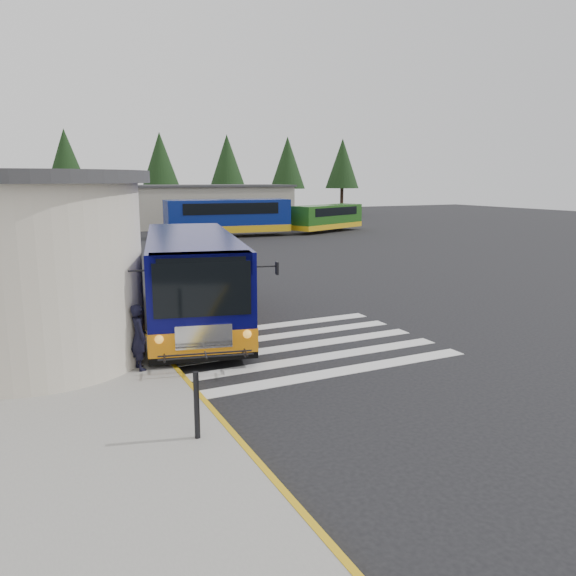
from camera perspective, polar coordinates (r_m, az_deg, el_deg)
name	(u,v)px	position (r m, az deg, el deg)	size (l,w,h in m)	color
ground	(294,338)	(17.08, 0.65, -5.13)	(140.00, 140.00, 0.00)	black
curb_strip	(133,321)	(19.53, -15.46, -3.23)	(0.12, 34.00, 0.16)	gold
crosswalk	(291,347)	(16.18, 0.33, -6.03)	(8.00, 5.35, 0.01)	silver
depot_building	(161,206)	(58.29, -12.77, 8.12)	(26.40, 8.40, 4.20)	gray
tree_line	(145,161)	(66.13, -14.33, 12.40)	(58.40, 4.40, 10.00)	black
transit_bus	(192,282)	(18.67, -9.74, 0.58)	(5.39, 10.84, 2.97)	#07064E
pedestrian_a	(139,337)	(14.17, -14.92, -4.84)	(0.59, 0.39, 1.63)	black
pedestrian_b	(23,345)	(14.02, -25.36, -5.22)	(0.91, 0.71, 1.87)	black
bollard	(197,405)	(10.36, -9.26, -11.67)	(0.10, 0.10, 1.25)	black
far_bus_a	(228,216)	(47.62, -6.15, 7.29)	(10.54, 3.83, 2.66)	navy
far_bus_b	(327,217)	(52.01, 3.96, 7.23)	(8.39, 5.33, 2.10)	#1C4C14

